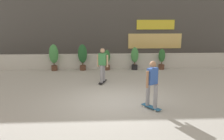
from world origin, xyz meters
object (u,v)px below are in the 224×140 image
object	(u,v)px
potted_plant_4	(162,58)
skater_mid_plaza	(152,83)
skater_far_left	(103,64)
potted_plant_2	(107,59)
potted_plant_3	(135,57)
potted_plant_0	(54,55)
potted_plant_1	(83,55)

from	to	relation	value
potted_plant_4	skater_mid_plaza	distance (m)	6.60
skater_mid_plaza	skater_far_left	world-z (taller)	same
potted_plant_4	skater_mid_plaza	bearing A→B (deg)	-107.58
potted_plant_2	potted_plant_3	world-z (taller)	potted_plant_3
potted_plant_0	skater_far_left	size ratio (longest dim) A/B	0.93
potted_plant_0	potted_plant_4	xyz separation A→B (m)	(6.51, 0.00, -0.23)
potted_plant_1	skater_far_left	size ratio (longest dim) A/B	0.92
potted_plant_3	potted_plant_0	bearing A→B (deg)	180.00
skater_mid_plaza	potted_plant_3	bearing A→B (deg)	87.00
potted_plant_1	potted_plant_0	bearing A→B (deg)	180.00
potted_plant_1	potted_plant_4	distance (m)	4.81
potted_plant_3	skater_mid_plaza	distance (m)	6.29
skater_far_left	potted_plant_0	bearing A→B (deg)	134.51
potted_plant_3	potted_plant_4	xyz separation A→B (m)	(1.66, 0.00, -0.09)
potted_plant_2	potted_plant_1	bearing A→B (deg)	180.00
potted_plant_0	skater_far_left	bearing A→B (deg)	-45.49
potted_plant_4	skater_far_left	size ratio (longest dim) A/B	0.74
skater_mid_plaza	potted_plant_4	bearing A→B (deg)	72.42
potted_plant_3	skater_mid_plaza	xyz separation A→B (m)	(-0.33, -6.28, 0.16)
potted_plant_2	potted_plant_4	distance (m)	3.35
potted_plant_0	potted_plant_2	distance (m)	3.17
skater_mid_plaza	potted_plant_1	bearing A→B (deg)	114.13
potted_plant_3	potted_plant_4	world-z (taller)	potted_plant_3
potted_plant_3	skater_far_left	bearing A→B (deg)	-124.16
potted_plant_0	potted_plant_2	world-z (taller)	potted_plant_0
potted_plant_0	potted_plant_3	world-z (taller)	potted_plant_0
potted_plant_2	skater_mid_plaza	size ratio (longest dim) A/B	0.72
potted_plant_4	potted_plant_0	bearing A→B (deg)	-180.00
potted_plant_1	potted_plant_2	bearing A→B (deg)	0.00
potted_plant_2	potted_plant_3	bearing A→B (deg)	0.00
potted_plant_4	skater_far_left	xyz separation A→B (m)	(-3.64, -2.92, 0.25)
potted_plant_3	skater_far_left	world-z (taller)	skater_far_left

